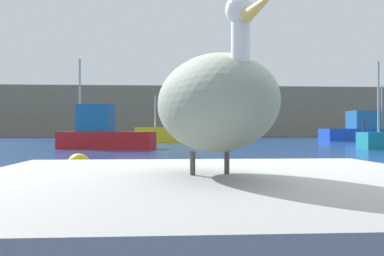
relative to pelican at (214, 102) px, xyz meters
name	(u,v)px	position (x,y,z in m)	size (l,w,h in m)	color
hillside_backdrop	(168,113)	(0.51, 69.02, 2.50)	(140.00, 15.25, 7.51)	#7F755B
pier_dock	(213,252)	(0.00, 0.01, -0.83)	(2.76, 2.70, 0.85)	gray
pelican	(214,102)	(0.00, 0.00, 0.00)	(0.82, 1.40, 0.89)	gray
fishing_boat_yellow	(181,131)	(1.20, 34.19, -0.33)	(7.47, 4.36, 3.99)	yellow
fishing_boat_red	(103,133)	(-3.66, 22.68, -0.39)	(5.62, 2.82, 5.16)	red
fishing_boat_blue	(361,130)	(18.68, 38.07, -0.24)	(7.94, 3.28, 5.36)	blue
mooring_buoy	(79,165)	(-2.23, 7.87, -0.99)	(0.55, 0.55, 0.55)	yellow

